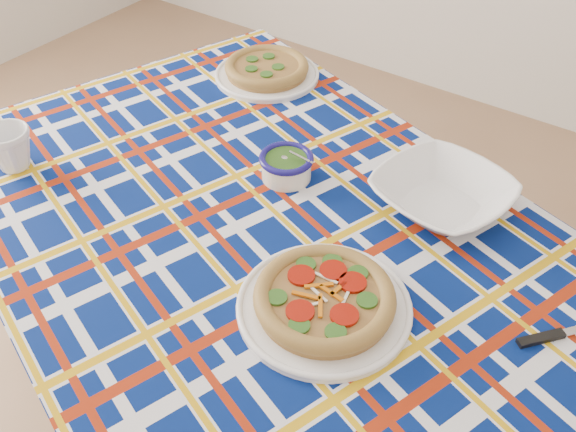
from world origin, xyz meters
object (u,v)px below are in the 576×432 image
Objects in this scene: main_focaccia_plate at (324,298)px; pesto_bowl at (286,164)px; dining_table at (275,265)px; mug at (10,149)px; serving_bowl at (442,195)px.

main_focaccia_plate is 0.39m from pesto_bowl.
dining_table is 5.74× the size of main_focaccia_plate.
pesto_bowl is 1.15× the size of mug.
dining_table is at bearing 150.96° from main_focaccia_plate.
serving_bowl is (0.05, 0.37, 0.00)m from main_focaccia_plate.
mug reaches higher than main_focaccia_plate.
serving_bowl reaches higher than dining_table.
pesto_bowl is (-0.27, 0.27, 0.00)m from main_focaccia_plate.
serving_bowl is at bearing 17.59° from pesto_bowl.
serving_bowl reaches higher than main_focaccia_plate.
serving_bowl is 0.94m from mug.
mug is (-0.61, -0.15, 0.12)m from dining_table.
pesto_bowl is at bearing 135.15° from main_focaccia_plate.
serving_bowl is at bearing 82.94° from main_focaccia_plate.
mug reaches higher than pesto_bowl.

